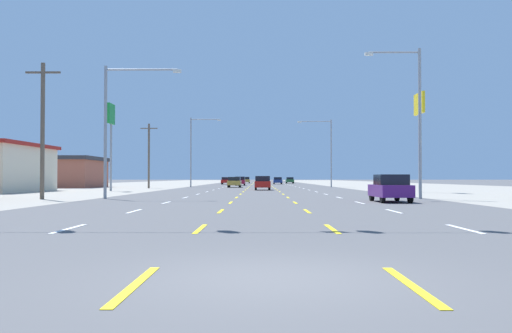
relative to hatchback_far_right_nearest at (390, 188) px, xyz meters
name	(u,v)px	position (x,y,z in m)	size (l,w,h in m)	color
ground_plane	(261,188)	(-7.14, 43.06, -0.78)	(572.00, 572.00, 0.00)	#4C4C4F
lot_apron_left	(79,188)	(-31.89, 43.06, -0.78)	(28.00, 440.00, 0.01)	gray
lot_apron_right	(444,188)	(17.61, 43.06, -0.78)	(28.00, 440.00, 0.01)	gray
lane_markings	(261,184)	(-7.14, 81.56, -0.78)	(10.64, 227.60, 0.01)	white
signal_span_wire	(265,43)	(-7.15, -13.37, 4.82)	(27.62, 0.53, 9.34)	brown
hatchback_far_right_nearest	(390,188)	(0.00, 0.00, 0.00)	(1.72, 3.90, 1.54)	#4C196B
hatchback_center_turn_near	(263,183)	(-7.01, 29.12, 0.00)	(1.72, 3.90, 1.54)	red
sedan_inner_left_mid	(234,182)	(-10.86, 45.03, -0.03)	(1.80, 4.50, 1.46)	#B28C33
hatchback_inner_left_midfar	(240,181)	(-10.71, 62.71, 0.00)	(1.72, 3.90, 1.54)	maroon
sedan_far_left_far	(226,181)	(-14.17, 79.26, -0.03)	(1.80, 4.50, 1.46)	red
sedan_inner_right_farther	(278,181)	(-3.59, 82.21, -0.03)	(1.80, 4.50, 1.46)	navy
sedan_far_right_farthest	(290,180)	(-0.31, 96.04, -0.03)	(1.80, 4.50, 1.46)	#235B2D
hatchback_inner_left_distant_a	(246,180)	(-10.61, 100.08, 0.00)	(1.72, 3.90, 1.54)	#B28C33
storefront_left_row_2	(56,172)	(-35.45, 44.20, 1.36)	(11.97, 11.49, 4.23)	#A35642
pole_sign_left_row_1	(111,125)	(-22.40, 24.28, 5.97)	(0.24, 2.06, 8.86)	gray
pole_sign_right_row_1	(419,114)	(7.44, 19.62, 6.45)	(0.24, 2.74, 9.19)	gray
streetlight_left_row_0	(115,119)	(-16.68, 4.48, 4.37)	(5.00, 0.26, 8.61)	gray
streetlight_right_row_0	(415,112)	(2.67, 4.48, 4.78)	(3.63, 0.26, 9.71)	gray
streetlight_left_row_1	(194,147)	(-16.84, 47.74, 5.06)	(4.46, 0.26, 10.05)	gray
streetlight_right_row_1	(327,147)	(2.46, 47.74, 4.96)	(4.95, 0.26, 9.75)	gray
utility_pole_left_row_0	(43,128)	(-20.97, 3.50, 3.71)	(2.20, 0.26, 8.59)	brown
utility_pole_left_row_1	(149,154)	(-21.59, 39.02, 3.56)	(2.20, 0.26, 8.31)	brown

